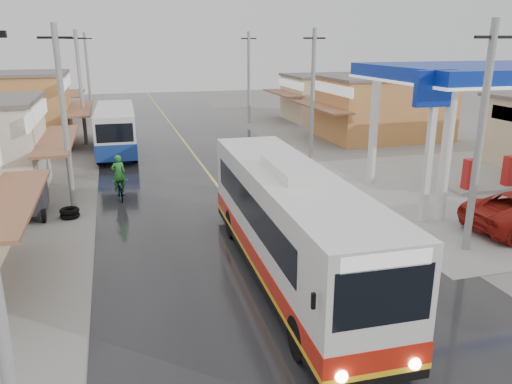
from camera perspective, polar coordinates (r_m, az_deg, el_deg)
The scene contains 12 objects.
ground at distance 16.56m, azimuth 3.16°, elevation -9.25°, with size 120.00×120.00×0.00m, color slate.
road at distance 30.32m, azimuth -6.13°, elevation 2.98°, with size 12.00×90.00×0.02m, color black.
centre_line at distance 30.31m, azimuth -6.13°, elevation 3.00°, with size 0.15×90.00×0.01m, color #D8CC4C.
shopfronts_right at distance 33.58m, azimuth 21.00°, elevation 3.30°, with size 11.00×44.00×4.80m, color beige, non-canonical shape.
utility_poles_left at distance 30.95m, azimuth -19.33°, elevation 2.37°, with size 1.60×50.00×8.00m, color gray, non-canonical shape.
utility_poles_right at distance 32.21m, azimuth 6.24°, elevation 3.79°, with size 1.60×36.00×8.00m, color gray, non-canonical shape.
coach_bus at distance 15.67m, azimuth 3.88°, elevation -3.64°, with size 3.00×12.05×3.74m.
second_bus at distance 34.76m, azimuth -15.71°, elevation 6.96°, with size 2.67×9.12×3.01m.
cyclist at distance 24.61m, azimuth -15.34°, elevation 0.85°, with size 0.87×2.09×2.19m.
tricycle_near at distance 23.36m, azimuth -24.62°, elevation -0.22°, with size 1.55×2.34×1.78m.
tricycle_far at distance 27.81m, azimuth -24.78°, elevation 2.46°, with size 2.00×2.69×1.88m.
tyre_stack at distance 22.82m, azimuth -20.52°, elevation -2.25°, with size 0.83×0.83×0.42m.
Camera 1 is at (-4.95, -14.00, 7.33)m, focal length 35.00 mm.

